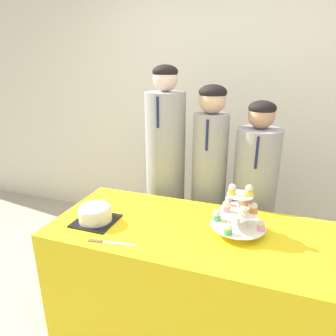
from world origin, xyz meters
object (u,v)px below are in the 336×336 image
(cake_knife, at_px, (104,242))
(cupcake_stand, at_px, (238,212))
(round_cake, at_px, (95,212))
(student_0, at_px, (166,178))
(student_2, at_px, (253,204))
(student_1, at_px, (208,188))

(cake_knife, relative_size, cupcake_stand, 0.87)
(round_cake, relative_size, cake_knife, 0.90)
(student_0, relative_size, student_2, 1.16)
(student_0, bearing_deg, student_1, -0.00)
(student_1, bearing_deg, round_cake, -126.31)
(cake_knife, xyz_separation_m, cupcake_stand, (0.67, 0.35, 0.13))
(cupcake_stand, relative_size, student_1, 0.20)
(student_2, bearing_deg, cake_knife, -127.95)
(cupcake_stand, distance_m, student_2, 0.61)
(student_1, bearing_deg, cupcake_stand, -63.31)
(student_0, bearing_deg, cupcake_stand, -41.81)
(round_cake, distance_m, student_0, 0.76)
(round_cake, relative_size, student_0, 0.15)
(cupcake_stand, bearing_deg, cake_knife, -152.57)
(round_cake, distance_m, cupcake_stand, 0.85)
(cake_knife, bearing_deg, student_0, 79.29)
(cake_knife, height_order, cupcake_stand, cupcake_stand)
(student_1, height_order, student_2, student_1)
(cupcake_stand, xyz_separation_m, student_2, (0.05, 0.58, -0.20))
(round_cake, height_order, student_2, student_2)
(student_0, height_order, student_2, student_0)
(student_0, xyz_separation_m, student_2, (0.70, -0.00, -0.12))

